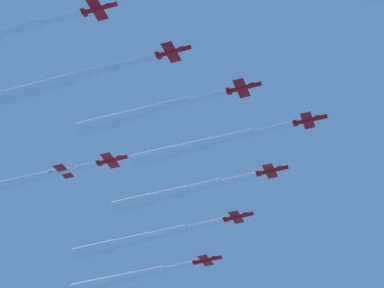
{
  "coord_description": "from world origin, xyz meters",
  "views": [
    {
      "loc": [
        -83.97,
        -120.33,
        -31.98
      ],
      "look_at": [
        0.0,
        0.0,
        143.68
      ],
      "focal_mm": 82.35,
      "sensor_mm": 36.0,
      "label": 1
    }
  ],
  "objects_px": {
    "jet_starboard_inner": "(134,115)",
    "jet_trail_port": "(3,186)",
    "jet_lead": "(193,147)",
    "jet_port_mid": "(129,241)",
    "jet_port_inner": "(167,195)",
    "jet_starboard_mid": "(53,84)",
    "jet_port_outer": "(118,279)"
  },
  "relations": [
    {
      "from": "jet_starboard_mid",
      "to": "jet_port_mid",
      "type": "bearing_deg",
      "value": 39.38
    },
    {
      "from": "jet_starboard_inner",
      "to": "jet_trail_port",
      "type": "relative_size",
      "value": 0.91
    },
    {
      "from": "jet_lead",
      "to": "jet_starboard_inner",
      "type": "relative_size",
      "value": 1.06
    },
    {
      "from": "jet_port_inner",
      "to": "jet_trail_port",
      "type": "distance_m",
      "value": 44.93
    },
    {
      "from": "jet_starboard_inner",
      "to": "jet_port_inner",
      "type": "bearing_deg",
      "value": 40.07
    },
    {
      "from": "jet_port_outer",
      "to": "jet_starboard_mid",
      "type": "bearing_deg",
      "value": -134.05
    },
    {
      "from": "jet_lead",
      "to": "jet_starboard_inner",
      "type": "height_order",
      "value": "jet_lead"
    },
    {
      "from": "jet_lead",
      "to": "jet_port_inner",
      "type": "relative_size",
      "value": 1.02
    },
    {
      "from": "jet_port_inner",
      "to": "jet_starboard_inner",
      "type": "xyz_separation_m",
      "value": [
        -22.82,
        -19.2,
        -1.38
      ]
    },
    {
      "from": "jet_port_mid",
      "to": "jet_starboard_mid",
      "type": "distance_m",
      "value": 59.41
    },
    {
      "from": "jet_port_inner",
      "to": "jet_starboard_mid",
      "type": "distance_m",
      "value": 46.82
    },
    {
      "from": "jet_starboard_inner",
      "to": "jet_port_mid",
      "type": "bearing_deg",
      "value": 59.23
    },
    {
      "from": "jet_starboard_inner",
      "to": "jet_trail_port",
      "type": "height_order",
      "value": "jet_trail_port"
    },
    {
      "from": "jet_starboard_mid",
      "to": "jet_port_inner",
      "type": "bearing_deg",
      "value": 19.45
    },
    {
      "from": "jet_port_inner",
      "to": "jet_starboard_mid",
      "type": "xyz_separation_m",
      "value": [
        -44.14,
        -15.58,
        -0.89
      ]
    },
    {
      "from": "jet_port_mid",
      "to": "jet_lead",
      "type": "bearing_deg",
      "value": -98.62
    },
    {
      "from": "jet_port_mid",
      "to": "jet_starboard_mid",
      "type": "bearing_deg",
      "value": -140.62
    },
    {
      "from": "jet_lead",
      "to": "jet_port_mid",
      "type": "relative_size",
      "value": 0.94
    },
    {
      "from": "jet_trail_port",
      "to": "jet_lead",
      "type": "bearing_deg",
      "value": -52.19
    },
    {
      "from": "jet_port_mid",
      "to": "jet_port_outer",
      "type": "bearing_deg",
      "value": 69.15
    },
    {
      "from": "jet_lead",
      "to": "jet_trail_port",
      "type": "height_order",
      "value": "jet_trail_port"
    },
    {
      "from": "jet_starboard_mid",
      "to": "jet_trail_port",
      "type": "relative_size",
      "value": 0.99
    },
    {
      "from": "jet_lead",
      "to": "jet_trail_port",
      "type": "relative_size",
      "value": 0.97
    },
    {
      "from": "jet_port_inner",
      "to": "jet_starboard_inner",
      "type": "relative_size",
      "value": 1.03
    },
    {
      "from": "jet_port_mid",
      "to": "jet_trail_port",
      "type": "distance_m",
      "value": 39.71
    },
    {
      "from": "jet_port_inner",
      "to": "jet_port_outer",
      "type": "relative_size",
      "value": 1.04
    },
    {
      "from": "jet_lead",
      "to": "jet_port_mid",
      "type": "xyz_separation_m",
      "value": [
        6.23,
        41.09,
        1.99
      ]
    },
    {
      "from": "jet_starboard_inner",
      "to": "jet_starboard_mid",
      "type": "height_order",
      "value": "jet_starboard_mid"
    },
    {
      "from": "jet_port_outer",
      "to": "jet_trail_port",
      "type": "distance_m",
      "value": 47.93
    },
    {
      "from": "jet_port_outer",
      "to": "jet_port_mid",
      "type": "bearing_deg",
      "value": -110.85
    },
    {
      "from": "jet_starboard_inner",
      "to": "jet_port_mid",
      "type": "relative_size",
      "value": 0.89
    },
    {
      "from": "jet_lead",
      "to": "jet_port_outer",
      "type": "relative_size",
      "value": 1.07
    }
  ]
}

